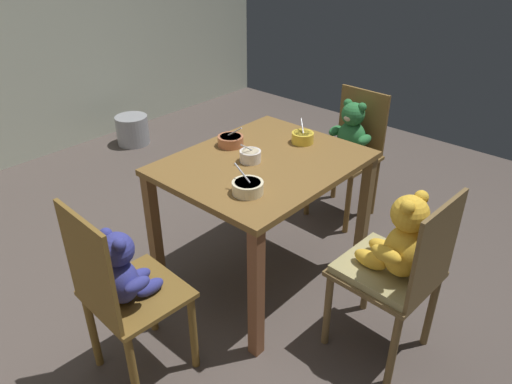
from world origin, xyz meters
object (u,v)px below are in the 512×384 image
(dining_table, at_px, (263,179))
(porridge_bowl_terracotta_far_center, at_px, (231,141))
(teddy_chair_near_left, at_px, (122,282))
(porridge_bowl_cream_near_left, at_px, (248,187))
(teddy_chair_near_right, at_px, (350,140))
(metal_pail, at_px, (133,130))
(porridge_bowl_white_center, at_px, (250,156))
(teddy_chair_near_front, at_px, (399,255))
(porridge_bowl_yellow_near_right, at_px, (303,137))

(dining_table, xyz_separation_m, porridge_bowl_terracotta_far_center, (0.02, 0.26, 0.14))
(teddy_chair_near_left, relative_size, porridge_bowl_cream_near_left, 5.85)
(teddy_chair_near_right, relative_size, metal_pail, 2.95)
(porridge_bowl_terracotta_far_center, xyz_separation_m, porridge_bowl_white_center, (-0.07, -0.22, 0.00))
(dining_table, distance_m, porridge_bowl_terracotta_far_center, 0.29)
(dining_table, height_order, porridge_bowl_cream_near_left, porridge_bowl_cream_near_left)
(dining_table, distance_m, metal_pail, 2.30)
(teddy_chair_near_left, distance_m, porridge_bowl_white_center, 0.91)
(teddy_chair_near_right, bearing_deg, teddy_chair_near_front, 43.18)
(teddy_chair_near_front, bearing_deg, porridge_bowl_yellow_near_right, -20.89)
(porridge_bowl_terracotta_far_center, height_order, porridge_bowl_cream_near_left, porridge_bowl_cream_near_left)
(porridge_bowl_terracotta_far_center, bearing_deg, teddy_chair_near_left, -162.87)
(porridge_bowl_white_center, relative_size, metal_pail, 0.40)
(porridge_bowl_terracotta_far_center, relative_size, porridge_bowl_cream_near_left, 0.98)
(teddy_chair_near_right, distance_m, metal_pail, 2.18)
(dining_table, distance_m, teddy_chair_near_right, 0.93)
(porridge_bowl_white_center, relative_size, porridge_bowl_yellow_near_right, 0.96)
(teddy_chair_near_front, height_order, metal_pail, teddy_chair_near_front)
(metal_pail, bearing_deg, porridge_bowl_yellow_near_right, -98.27)
(dining_table, relative_size, metal_pail, 3.46)
(dining_table, xyz_separation_m, porridge_bowl_white_center, (-0.05, 0.04, 0.14))
(teddy_chair_near_front, xyz_separation_m, porridge_bowl_white_center, (-0.02, 0.86, 0.21))
(teddy_chair_near_front, distance_m, porridge_bowl_terracotta_far_center, 1.10)
(dining_table, relative_size, teddy_chair_near_front, 1.15)
(porridge_bowl_terracotta_far_center, height_order, porridge_bowl_yellow_near_right, porridge_bowl_terracotta_far_center)
(teddy_chair_near_front, bearing_deg, teddy_chair_near_right, -45.58)
(porridge_bowl_yellow_near_right, bearing_deg, dining_table, 177.31)
(dining_table, height_order, metal_pail, dining_table)
(dining_table, xyz_separation_m, porridge_bowl_yellow_near_right, (0.32, -0.01, 0.14))
(teddy_chair_near_right, distance_m, porridge_bowl_cream_near_left, 1.26)
(dining_table, xyz_separation_m, metal_pail, (0.63, 2.15, -0.50))
(teddy_chair_near_front, distance_m, porridge_bowl_white_center, 0.89)
(teddy_chair_near_right, distance_m, porridge_bowl_white_center, 1.00)
(dining_table, relative_size, porridge_bowl_terracotta_far_center, 6.67)
(teddy_chair_near_left, height_order, porridge_bowl_white_center, teddy_chair_near_left)
(teddy_chair_near_left, relative_size, teddy_chair_near_right, 1.05)
(teddy_chair_near_front, height_order, porridge_bowl_terracotta_far_center, teddy_chair_near_front)
(porridge_bowl_terracotta_far_center, bearing_deg, teddy_chair_near_right, -14.12)
(porridge_bowl_white_center, height_order, porridge_bowl_yellow_near_right, porridge_bowl_yellow_near_right)
(teddy_chair_near_right, relative_size, porridge_bowl_yellow_near_right, 7.01)
(porridge_bowl_terracotta_far_center, relative_size, porridge_bowl_white_center, 1.28)
(porridge_bowl_cream_near_left, bearing_deg, teddy_chair_near_front, -67.42)
(porridge_bowl_white_center, bearing_deg, teddy_chair_near_left, -174.99)
(teddy_chair_near_right, bearing_deg, porridge_bowl_cream_near_left, 10.95)
(porridge_bowl_terracotta_far_center, distance_m, porridge_bowl_cream_near_left, 0.54)
(porridge_bowl_yellow_near_right, bearing_deg, metal_pail, 81.73)
(porridge_bowl_cream_near_left, xyz_separation_m, metal_pail, (0.94, 2.32, -0.64))
(teddy_chair_near_right, bearing_deg, porridge_bowl_terracotta_far_center, -12.49)
(teddy_chair_near_left, bearing_deg, teddy_chair_near_front, -38.49)
(teddy_chair_near_right, relative_size, porridge_bowl_cream_near_left, 5.55)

